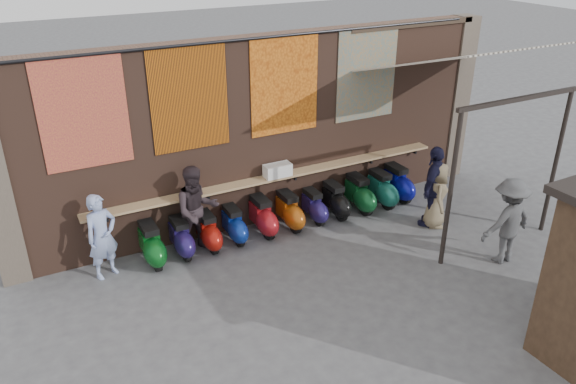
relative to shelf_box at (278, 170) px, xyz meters
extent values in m
plane|color=#474749|center=(-0.03, -2.30, -1.26)|extent=(70.00, 70.00, 0.00)
cube|color=brown|center=(-0.03, 0.40, 0.74)|extent=(10.00, 0.40, 4.00)
cube|color=#4C4238|center=(5.17, 0.40, 0.74)|extent=(0.50, 0.50, 4.00)
cube|color=#9E7A51|center=(-0.03, 0.03, -0.16)|extent=(8.00, 0.32, 0.05)
cube|color=white|center=(0.00, 0.00, 0.00)|extent=(0.58, 0.27, 0.27)
cube|color=maroon|center=(-3.63, 0.18, 1.74)|extent=(1.50, 0.02, 2.00)
cube|color=orange|center=(-1.73, 0.18, 1.74)|extent=(1.50, 0.02, 2.00)
cube|color=orange|center=(0.27, 0.18, 1.74)|extent=(1.50, 0.02, 2.00)
cube|color=#256B89|center=(2.27, 0.18, 1.74)|extent=(1.50, 0.02, 2.00)
cylinder|color=black|center=(-0.03, 0.17, 2.72)|extent=(9.50, 0.06, 0.06)
imported|color=#94A5D7|center=(-3.72, -0.30, -0.44)|extent=(0.70, 0.59, 1.65)
imported|color=#2A2025|center=(-1.91, -0.30, -0.35)|extent=(0.92, 0.73, 1.83)
imported|color=black|center=(2.92, -1.58, -0.36)|extent=(1.13, 0.92, 1.80)
imported|color=#4B4D50|center=(3.18, -3.36, -0.40)|extent=(1.12, 0.65, 1.72)
imported|color=#7A6A4E|center=(2.94, -1.66, -0.53)|extent=(0.77, 0.85, 1.45)
cube|color=beige|center=(3.47, -1.40, 2.29)|extent=(3.20, 3.28, 0.97)
cube|color=#33261C|center=(3.47, 0.19, 2.69)|extent=(3.30, 0.08, 0.12)
cube|color=black|center=(3.47, -2.90, 1.82)|extent=(3.00, 0.08, 0.08)
cylinder|color=black|center=(2.07, -2.90, 0.29)|extent=(0.09, 0.09, 3.10)
cylinder|color=black|center=(4.87, -2.90, 0.29)|extent=(0.09, 0.09, 3.10)
camera|label=1|loc=(-4.84, -9.66, 4.70)|focal=35.00mm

